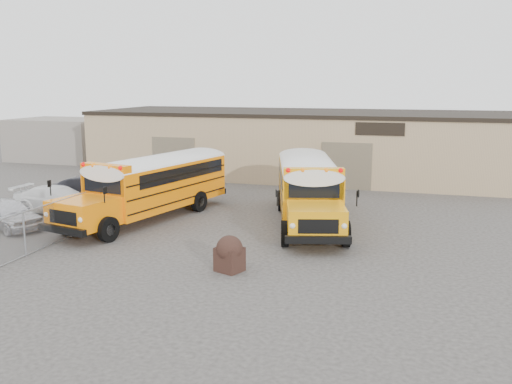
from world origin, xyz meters
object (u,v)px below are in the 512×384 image
(school_bus_right, at_px, (301,165))
(car_silver, at_px, (8,214))
(tarp_bundle, at_px, (229,253))
(car_white, at_px, (59,200))
(car_dark, at_px, (93,190))
(school_bus_left, at_px, (223,166))

(school_bus_right, relative_size, car_silver, 2.67)
(school_bus_right, xyz_separation_m, tarp_bundle, (0.63, -14.60, -1.15))
(car_silver, relative_size, car_white, 0.85)
(car_dark, bearing_deg, car_silver, 169.22)
(car_white, bearing_deg, school_bus_left, -43.43)
(tarp_bundle, relative_size, car_white, 0.27)
(car_silver, bearing_deg, school_bus_right, -21.25)
(school_bus_right, xyz_separation_m, car_dark, (-10.70, -5.64, -1.06))
(school_bus_left, height_order, school_bus_right, school_bus_left)
(tarp_bundle, bearing_deg, car_silver, 166.86)
(tarp_bundle, bearing_deg, school_bus_right, 92.49)
(school_bus_right, height_order, car_white, school_bus_right)
(car_dark, bearing_deg, school_bus_right, -66.91)
(school_bus_left, relative_size, car_silver, 2.67)
(tarp_bundle, xyz_separation_m, car_dark, (-11.34, 8.96, 0.09))
(car_silver, relative_size, car_dark, 0.89)
(school_bus_left, xyz_separation_m, tarp_bundle, (5.09, -13.16, -1.15))
(school_bus_left, bearing_deg, car_white, -133.21)
(school_bus_left, bearing_deg, school_bus_right, 17.93)
(car_white, bearing_deg, car_silver, 173.71)
(car_white, bearing_deg, tarp_bundle, -118.23)
(school_bus_right, height_order, tarp_bundle, school_bus_right)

